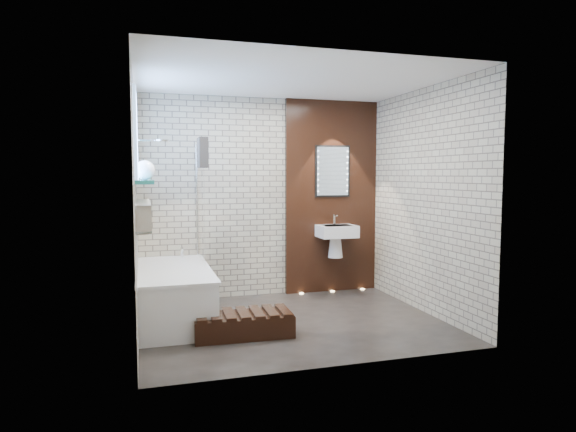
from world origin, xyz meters
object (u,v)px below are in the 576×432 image
object	(u,v)px
led_mirror	(333,171)
washbasin	(336,236)
walnut_step	(243,325)
bathtub	(174,294)
bath_screen	(200,202)

from	to	relation	value
led_mirror	washbasin	bearing A→B (deg)	-90.00
washbasin	led_mirror	xyz separation A→B (m)	(0.00, 0.16, 0.86)
washbasin	walnut_step	size ratio (longest dim) A/B	0.60
bathtub	bath_screen	bearing A→B (deg)	51.10
washbasin	led_mirror	world-z (taller)	led_mirror
washbasin	led_mirror	bearing A→B (deg)	90.00
washbasin	walnut_step	bearing A→B (deg)	-138.44
bathtub	washbasin	world-z (taller)	washbasin
led_mirror	walnut_step	xyz separation A→B (m)	(-1.55, -1.53, -1.54)
bathtub	walnut_step	size ratio (longest dim) A/B	1.79
bath_screen	walnut_step	bearing A→B (deg)	-77.22
bath_screen	washbasin	world-z (taller)	bath_screen
bath_screen	bathtub	bearing A→B (deg)	-128.90
led_mirror	bath_screen	bearing A→B (deg)	-169.34
bath_screen	walnut_step	size ratio (longest dim) A/B	1.44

